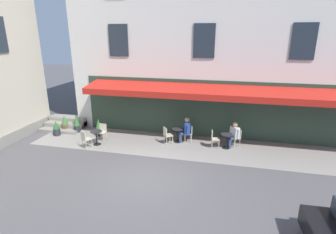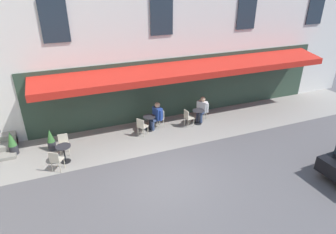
% 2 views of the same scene
% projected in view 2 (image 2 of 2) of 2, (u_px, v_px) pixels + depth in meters
% --- Properties ---
extents(ground_plane, '(70.00, 70.00, 0.00)m').
position_uv_depth(ground_plane, '(167.00, 179.00, 10.83)').
color(ground_plane, '#565456').
extents(sidewalk_cafe_terrace, '(20.50, 3.20, 0.01)m').
position_uv_depth(sidewalk_cafe_terrace, '(202.00, 125.00, 14.73)').
color(sidewalk_cafe_terrace, gray).
rests_on(sidewalk_cafe_terrace, ground_plane).
extents(cafe_table_near_entrance, '(0.60, 0.60, 0.75)m').
position_uv_depth(cafe_table_near_entrance, '(64.00, 152.00, 11.60)').
color(cafe_table_near_entrance, black).
rests_on(cafe_table_near_entrance, ground_plane).
extents(cafe_chair_cream_facing_street, '(0.55, 0.55, 0.91)m').
position_uv_depth(cafe_chair_cream_facing_street, '(56.00, 159.00, 11.02)').
color(cafe_chair_cream_facing_street, beige).
rests_on(cafe_chair_cream_facing_street, ground_plane).
extents(cafe_chair_cream_corner_right, '(0.42, 0.42, 0.91)m').
position_uv_depth(cafe_chair_cream_corner_right, '(64.00, 143.00, 12.11)').
color(cafe_chair_cream_corner_right, beige).
rests_on(cafe_chair_cream_corner_right, ground_plane).
extents(cafe_table_mid_terrace, '(0.60, 0.60, 0.75)m').
position_uv_depth(cafe_table_mid_terrace, '(149.00, 121.00, 14.01)').
color(cafe_table_mid_terrace, black).
rests_on(cafe_table_mid_terrace, ground_plane).
extents(cafe_chair_cream_under_awning, '(0.56, 0.56, 0.91)m').
position_uv_depth(cafe_chair_cream_under_awning, '(142.00, 125.00, 13.50)').
color(cafe_chair_cream_under_awning, beige).
rests_on(cafe_chair_cream_under_awning, ground_plane).
extents(cafe_chair_cream_near_door, '(0.49, 0.49, 0.91)m').
position_uv_depth(cafe_chair_cream_near_door, '(160.00, 117.00, 14.32)').
color(cafe_chair_cream_near_door, beige).
rests_on(cafe_chair_cream_near_door, ground_plane).
extents(cafe_table_streetside, '(0.60, 0.60, 0.75)m').
position_uv_depth(cafe_table_streetside, '(198.00, 115.00, 14.65)').
color(cafe_table_streetside, black).
rests_on(cafe_table_streetside, ground_plane).
extents(cafe_chair_cream_kerbside, '(0.45, 0.45, 0.91)m').
position_uv_depth(cafe_chair_cream_kerbside, '(188.00, 117.00, 14.35)').
color(cafe_chair_cream_kerbside, beige).
rests_on(cafe_chair_cream_kerbside, ground_plane).
extents(cafe_chair_cream_corner_left, '(0.56, 0.56, 0.91)m').
position_uv_depth(cafe_chair_cream_corner_left, '(203.00, 109.00, 15.11)').
color(cafe_chair_cream_corner_left, beige).
rests_on(cafe_chair_cream_corner_left, ground_plane).
extents(seated_patron_in_blue, '(0.65, 0.70, 1.37)m').
position_uv_depth(seated_patron_in_blue, '(156.00, 115.00, 14.13)').
color(seated_patron_in_blue, navy).
rests_on(seated_patron_in_blue, ground_plane).
extents(seated_companion_in_white, '(0.65, 0.63, 1.32)m').
position_uv_depth(seated_companion_in_white, '(202.00, 108.00, 14.88)').
color(seated_companion_in_white, navy).
rests_on(seated_companion_in_white, ground_plane).
extents(potted_plant_under_sign, '(0.36, 0.36, 1.09)m').
position_uv_depth(potted_plant_under_sign, '(12.00, 143.00, 12.13)').
color(potted_plant_under_sign, '#2D2D33').
rests_on(potted_plant_under_sign, ground_plane).
extents(potted_plant_mid_terrace, '(0.33, 0.33, 1.01)m').
position_uv_depth(potted_plant_mid_terrace, '(51.00, 140.00, 12.42)').
color(potted_plant_mid_terrace, '#2D2D33').
rests_on(potted_plant_mid_terrace, ground_plane).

